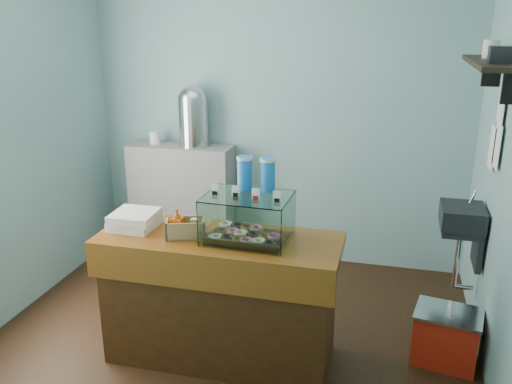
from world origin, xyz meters
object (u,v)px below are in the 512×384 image
(counter, at_px, (220,297))
(display_case, at_px, (249,215))
(coffee_urn, at_px, (193,114))
(red_cooler, at_px, (446,337))

(counter, bearing_deg, display_case, 12.12)
(counter, relative_size, display_case, 2.87)
(coffee_urn, bearing_deg, red_cooler, -29.16)
(display_case, distance_m, coffee_urn, 1.85)
(counter, height_order, coffee_urn, coffee_urn)
(red_cooler, bearing_deg, display_case, -157.56)
(display_case, bearing_deg, coffee_urn, 123.52)
(coffee_urn, xyz_separation_m, red_cooler, (2.27, -1.27, -1.21))
(display_case, relative_size, coffee_urn, 0.98)
(display_case, xyz_separation_m, red_cooler, (1.32, 0.28, -0.87))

